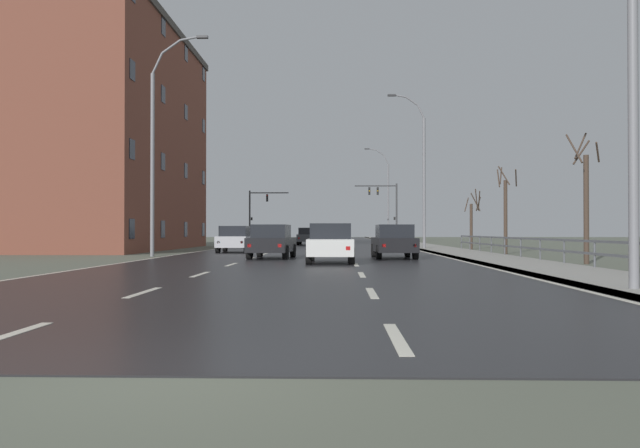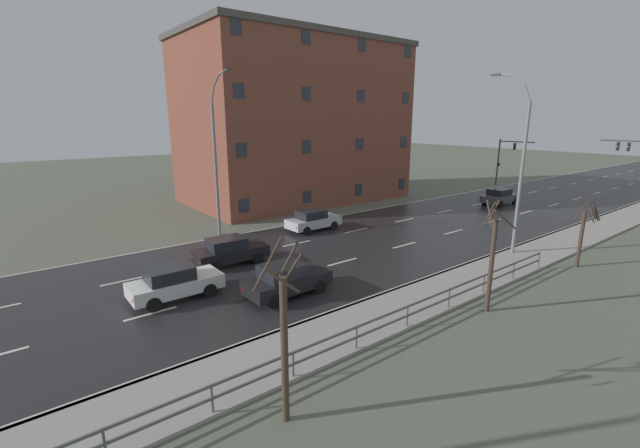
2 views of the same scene
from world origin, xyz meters
name	(u,v)px [view 2 (image 2 of 2)]	position (x,y,z in m)	size (l,w,h in m)	color
ground_plane	(486,213)	(0.00, 48.00, -0.06)	(160.00, 160.00, 0.12)	#5B6051
road_asphalt_strip	(548,197)	(0.00, 60.00, 0.01)	(14.00, 120.00, 0.03)	#232326
guardrail	(327,346)	(9.85, 21.81, 0.71)	(0.07, 30.01, 1.00)	#515459
street_lamp_midground	(519,169)	(7.43, 38.25, 5.24)	(2.59, 0.24, 10.74)	slate
street_lamp_left_bank	(216,160)	(-7.41, 25.92, 5.38)	(2.87, 0.24, 11.07)	slate
traffic_signal_right	(638,160)	(6.85, 61.75, 4.28)	(4.51, 0.36, 6.31)	#38383A
traffic_signal_left	(504,156)	(-7.14, 63.31, 3.71)	(4.32, 0.36, 5.68)	#38383A
car_far_right	(313,220)	(-4.41, 31.91, 0.80)	(1.89, 4.13, 1.57)	#B7B7BC
car_mid_centre	(286,279)	(4.24, 23.88, 0.80)	(1.93, 4.15, 1.57)	black
car_distant	(230,251)	(-1.39, 23.74, 0.80)	(2.03, 4.20, 1.57)	black
car_near_right	(500,196)	(-1.02, 51.97, 0.80)	(1.92, 4.15, 1.57)	#474C51
car_near_left	(174,282)	(1.37, 19.61, 0.80)	(1.85, 4.11, 1.57)	silver
brick_building	(295,122)	(-15.94, 38.28, 7.81)	(12.83, 21.38, 15.59)	brown
bare_tree_near	(284,341)	(11.23, 19.26, 2.40)	(1.23, 1.09, 5.14)	#423328
bare_tree_mid	(492,260)	(10.93, 29.83, 2.33)	(1.17, 1.22, 4.87)	#423328
bare_tree_far	(583,233)	(11.03, 38.98, 1.96)	(1.13, 1.20, 4.20)	#423328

